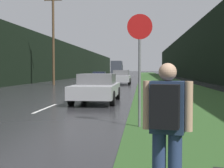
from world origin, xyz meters
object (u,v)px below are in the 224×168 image
object	(u,v)px
stop_sign	(140,59)
car_passing_near	(97,88)
delivery_truck	(117,68)
car_passing_far	(121,77)
car_oncoming	(100,76)
hitchhiker_with_backpack	(167,124)

from	to	relation	value
stop_sign	car_passing_near	size ratio (longest dim) A/B	0.64
car_passing_near	delivery_truck	distance (m)	55.35
car_passing_near	car_passing_far	xyz separation A→B (m)	(0.00, 17.72, 0.06)
stop_sign	car_oncoming	xyz separation A→B (m)	(-5.51, 32.45, -1.19)
car_passing_far	car_passing_near	bearing A→B (deg)	90.00
hitchhiker_with_backpack	car_passing_far	bearing A→B (deg)	106.76
hitchhiker_with_backpack	delivery_truck	distance (m)	66.72
car_passing_near	car_oncoming	size ratio (longest dim) A/B	1.17
hitchhiker_with_backpack	car_passing_far	size ratio (longest dim) A/B	0.38
car_passing_far	delivery_truck	bearing A→B (deg)	-84.79
delivery_truck	car_passing_near	bearing A→B (deg)	-86.46
car_oncoming	delivery_truck	size ratio (longest dim) A/B	0.52
stop_sign	car_passing_far	size ratio (longest dim) A/B	0.70
car_passing_near	delivery_truck	world-z (taller)	delivery_truck
car_passing_near	car_oncoming	bearing A→B (deg)	-82.52
hitchhiker_with_backpack	stop_sign	bearing A→B (deg)	106.07
delivery_truck	hitchhiker_with_backpack	bearing A→B (deg)	-84.96
stop_sign	car_passing_far	xyz separation A→B (m)	(-2.09, 24.11, -1.10)
hitchhiker_with_backpack	car_passing_far	distance (m)	29.04
car_passing_far	stop_sign	bearing A→B (deg)	94.96
hitchhiker_with_backpack	delivery_truck	xyz separation A→B (m)	(-5.86, 66.45, 0.85)
hitchhiker_with_backpack	car_passing_near	bearing A→B (deg)	114.22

